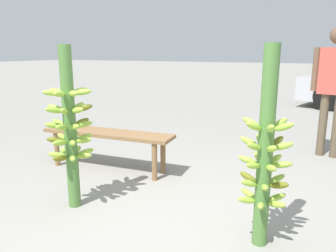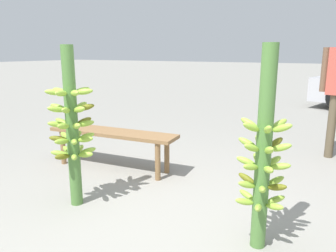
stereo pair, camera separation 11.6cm
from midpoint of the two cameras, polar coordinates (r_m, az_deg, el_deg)
name	(u,v)px [view 2 (the right image)]	position (r m, az deg, el deg)	size (l,w,h in m)	color
ground_plane	(140,233)	(2.67, -3.57, -18.12)	(80.00, 80.00, 0.00)	gray
banana_stalk_left	(72,126)	(2.97, -15.30, 0.00)	(0.41, 0.41, 1.43)	#4C7A38
banana_stalk_center	(263,156)	(2.34, 17.64, -4.95)	(0.38, 0.38, 1.43)	#4C7A38
market_bench	(112,137)	(3.91, -8.83, -1.86)	(1.62, 0.48, 0.46)	olive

